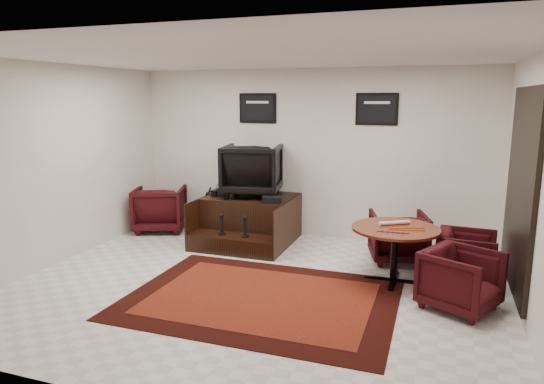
{
  "coord_description": "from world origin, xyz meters",
  "views": [
    {
      "loc": [
        2.08,
        -5.33,
        2.33
      ],
      "look_at": [
        -0.09,
        0.9,
        1.04
      ],
      "focal_mm": 32.0,
      "sensor_mm": 36.0,
      "label": 1
    }
  ],
  "objects_px": {
    "shine_podium": "(249,221)",
    "shine_chair": "(252,167)",
    "table_chair_window": "(467,254)",
    "table_chair_corner": "(461,277)",
    "meeting_table": "(395,234)",
    "table_chair_back": "(398,234)",
    "armchair_side": "(160,206)"
  },
  "relations": [
    {
      "from": "shine_podium",
      "to": "shine_chair",
      "type": "bearing_deg",
      "value": 90.0
    },
    {
      "from": "shine_chair",
      "to": "table_chair_window",
      "type": "bearing_deg",
      "value": 154.02
    },
    {
      "from": "shine_chair",
      "to": "table_chair_corner",
      "type": "xyz_separation_m",
      "value": [
        3.19,
        -1.81,
        -0.83
      ]
    },
    {
      "from": "table_chair_window",
      "to": "table_chair_corner",
      "type": "height_order",
      "value": "table_chair_corner"
    },
    {
      "from": "shine_podium",
      "to": "table_chair_window",
      "type": "xyz_separation_m",
      "value": [
        3.29,
        -0.73,
        0.02
      ]
    },
    {
      "from": "meeting_table",
      "to": "table_chair_back",
      "type": "distance_m",
      "value": 0.88
    },
    {
      "from": "shine_podium",
      "to": "table_chair_back",
      "type": "xyz_separation_m",
      "value": [
        2.39,
        -0.2,
        0.05
      ]
    },
    {
      "from": "table_chair_window",
      "to": "table_chair_corner",
      "type": "xyz_separation_m",
      "value": [
        -0.1,
        -0.93,
        0.01
      ]
    },
    {
      "from": "shine_podium",
      "to": "table_chair_window",
      "type": "distance_m",
      "value": 3.37
    },
    {
      "from": "meeting_table",
      "to": "table_chair_corner",
      "type": "xyz_separation_m",
      "value": [
        0.78,
        -0.61,
        -0.26
      ]
    },
    {
      "from": "shine_podium",
      "to": "meeting_table",
      "type": "relative_size",
      "value": 1.35
    },
    {
      "from": "shine_podium",
      "to": "armchair_side",
      "type": "height_order",
      "value": "armchair_side"
    },
    {
      "from": "meeting_table",
      "to": "shine_podium",
      "type": "bearing_deg",
      "value": 156.55
    },
    {
      "from": "table_chair_corner",
      "to": "shine_podium",
      "type": "bearing_deg",
      "value": 89.46
    },
    {
      "from": "table_chair_back",
      "to": "meeting_table",
      "type": "bearing_deg",
      "value": 76.46
    },
    {
      "from": "table_chair_window",
      "to": "table_chair_corner",
      "type": "relative_size",
      "value": 0.97
    },
    {
      "from": "table_chair_corner",
      "to": "armchair_side",
      "type": "bearing_deg",
      "value": 97.29
    },
    {
      "from": "armchair_side",
      "to": "shine_podium",
      "type": "bearing_deg",
      "value": 156.04
    },
    {
      "from": "armchair_side",
      "to": "table_chair_window",
      "type": "distance_m",
      "value": 5.1
    },
    {
      "from": "shine_podium",
      "to": "shine_chair",
      "type": "distance_m",
      "value": 0.88
    },
    {
      "from": "shine_podium",
      "to": "meeting_table",
      "type": "height_order",
      "value": "shine_podium"
    },
    {
      "from": "shine_podium",
      "to": "armchair_side",
      "type": "distance_m",
      "value": 1.75
    },
    {
      "from": "shine_chair",
      "to": "table_chair_window",
      "type": "distance_m",
      "value": 3.51
    },
    {
      "from": "table_chair_back",
      "to": "shine_podium",
      "type": "bearing_deg",
      "value": -20.0
    },
    {
      "from": "meeting_table",
      "to": "table_chair_back",
      "type": "xyz_separation_m",
      "value": [
        -0.02,
        0.85,
        -0.24
      ]
    },
    {
      "from": "armchair_side",
      "to": "meeting_table",
      "type": "distance_m",
      "value": 4.32
    },
    {
      "from": "armchair_side",
      "to": "table_chair_window",
      "type": "bearing_deg",
      "value": 149.96
    },
    {
      "from": "shine_chair",
      "to": "table_chair_corner",
      "type": "relative_size",
      "value": 1.25
    },
    {
      "from": "meeting_table",
      "to": "table_chair_window",
      "type": "bearing_deg",
      "value": 19.87
    },
    {
      "from": "armchair_side",
      "to": "table_chair_back",
      "type": "height_order",
      "value": "armchair_side"
    },
    {
      "from": "meeting_table",
      "to": "table_chair_back",
      "type": "bearing_deg",
      "value": 91.63
    },
    {
      "from": "shine_podium",
      "to": "table_chair_window",
      "type": "relative_size",
      "value": 2.05
    }
  ]
}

